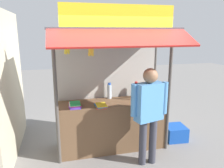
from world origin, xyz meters
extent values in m
plane|color=slate|center=(0.00, 0.00, 0.00)|extent=(20.00, 20.00, 0.00)
cube|color=brown|center=(0.00, 0.00, 0.48)|extent=(2.05, 0.60, 0.95)
cylinder|color=#4C4742|center=(-1.03, -0.30, 1.15)|extent=(0.06, 0.06, 2.29)
cylinder|color=#4C4742|center=(1.03, -0.30, 1.15)|extent=(0.06, 0.06, 2.29)
cylinder|color=#4C4742|center=(-1.03, 0.36, 1.15)|extent=(0.06, 0.06, 2.29)
cylinder|color=#4C4742|center=(1.03, 0.36, 1.15)|extent=(0.06, 0.06, 2.29)
cube|color=#B7B2A8|center=(0.00, 0.36, 1.12)|extent=(2.01, 0.04, 2.24)
cube|color=#3F3F44|center=(0.00, -0.07, 2.31)|extent=(2.25, 0.86, 0.04)
cube|color=red|center=(0.00, -0.75, 2.17)|extent=(2.21, 0.51, 0.26)
cube|color=yellow|center=(0.00, -0.45, 2.51)|extent=(1.85, 0.04, 0.35)
cylinder|color=#59544C|center=(0.00, -0.40, 2.21)|extent=(1.95, 0.02, 0.02)
cylinder|color=silver|center=(0.56, 0.21, 1.10)|extent=(0.09, 0.09, 0.28)
cylinder|color=red|center=(0.56, 0.21, 1.26)|extent=(0.06, 0.06, 0.04)
cylinder|color=silver|center=(0.50, 0.13, 1.05)|extent=(0.06, 0.06, 0.20)
cylinder|color=white|center=(0.50, 0.13, 1.17)|extent=(0.04, 0.04, 0.03)
cylinder|color=silver|center=(0.96, 0.22, 1.06)|extent=(0.07, 0.07, 0.22)
cylinder|color=red|center=(0.96, 0.22, 1.19)|extent=(0.04, 0.04, 0.03)
cylinder|color=silver|center=(0.01, 0.24, 1.10)|extent=(0.09, 0.09, 0.28)
cylinder|color=blue|center=(0.01, 0.24, 1.25)|extent=(0.06, 0.06, 0.04)
cube|color=red|center=(-0.27, -0.23, 0.96)|extent=(0.19, 0.28, 0.01)
cube|color=green|center=(-0.27, -0.23, 0.97)|extent=(0.20, 0.28, 0.01)
cube|color=red|center=(-0.26, -0.23, 0.98)|extent=(0.18, 0.27, 0.01)
cube|color=blue|center=(-0.27, -0.24, 0.99)|extent=(0.20, 0.28, 0.01)
cube|color=yellow|center=(-0.26, -0.24, 1.00)|extent=(0.19, 0.27, 0.01)
cube|color=blue|center=(-0.71, -0.14, 0.96)|extent=(0.19, 0.28, 0.01)
cube|color=purple|center=(-0.72, -0.15, 0.97)|extent=(0.19, 0.28, 0.01)
cube|color=blue|center=(-0.72, -0.14, 0.98)|extent=(0.19, 0.28, 0.01)
cube|color=purple|center=(-0.71, -0.14, 0.99)|extent=(0.21, 0.29, 0.01)
cube|color=purple|center=(-0.73, -0.14, 1.00)|extent=(0.20, 0.29, 0.01)
cube|color=red|center=(-0.72, -0.13, 1.01)|extent=(0.21, 0.29, 0.01)
cube|color=white|center=(-0.72, -0.14, 1.02)|extent=(0.19, 0.28, 0.01)
cube|color=green|center=(-0.71, -0.15, 1.03)|extent=(0.18, 0.28, 0.01)
cylinder|color=#332D23|center=(-0.82, -0.40, 2.15)|extent=(0.01, 0.01, 0.10)
cylinder|color=olive|center=(-0.82, -0.40, 2.08)|extent=(0.04, 0.04, 0.04)
ellipsoid|color=yellow|center=(-0.79, -0.40, 1.99)|extent=(0.04, 0.09, 0.16)
ellipsoid|color=yellow|center=(-0.82, -0.38, 1.99)|extent=(0.07, 0.05, 0.16)
ellipsoid|color=yellow|center=(-0.84, -0.38, 1.99)|extent=(0.07, 0.07, 0.16)
ellipsoid|color=yellow|center=(-0.84, -0.41, 1.99)|extent=(0.06, 0.07, 0.16)
ellipsoid|color=yellow|center=(-0.81, -0.42, 1.99)|extent=(0.08, 0.05, 0.16)
cylinder|color=#332D23|center=(-0.44, -0.40, 2.13)|extent=(0.01, 0.01, 0.13)
cylinder|color=olive|center=(-0.44, -0.40, 2.05)|extent=(0.04, 0.04, 0.04)
ellipsoid|color=yellow|center=(-0.42, -0.40, 1.96)|extent=(0.04, 0.09, 0.17)
ellipsoid|color=yellow|center=(-0.43, -0.37, 1.96)|extent=(0.09, 0.06, 0.17)
ellipsoid|color=yellow|center=(-0.46, -0.37, 1.96)|extent=(0.09, 0.08, 0.18)
ellipsoid|color=yellow|center=(-0.47, -0.40, 1.96)|extent=(0.04, 0.09, 0.17)
ellipsoid|color=yellow|center=(-0.45, -0.42, 1.96)|extent=(0.09, 0.06, 0.17)
ellipsoid|color=yellow|center=(-0.43, -0.42, 1.96)|extent=(0.08, 0.06, 0.18)
cylinder|color=#383842|center=(0.38, -0.68, 0.41)|extent=(0.13, 0.13, 0.81)
cylinder|color=#383842|center=(0.56, -0.68, 0.41)|extent=(0.13, 0.13, 0.81)
cube|color=#4C8CCC|center=(0.47, -0.68, 1.13)|extent=(0.52, 0.32, 0.64)
cylinder|color=#4C8CCC|center=(0.20, -0.68, 1.18)|extent=(0.10, 0.10, 0.55)
cylinder|color=#4C8CCC|center=(0.74, -0.68, 1.18)|extent=(0.10, 0.10, 0.55)
sphere|color=#936B4C|center=(0.47, -0.68, 1.57)|extent=(0.24, 0.24, 0.24)
cube|color=#194CB2|center=(1.39, 0.00, 0.15)|extent=(0.46, 0.46, 0.30)
cube|color=#C0B699|center=(-1.89, 0.30, 1.31)|extent=(0.20, 2.40, 2.63)
camera|label=1|loc=(-0.98, -3.93, 2.27)|focal=35.65mm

